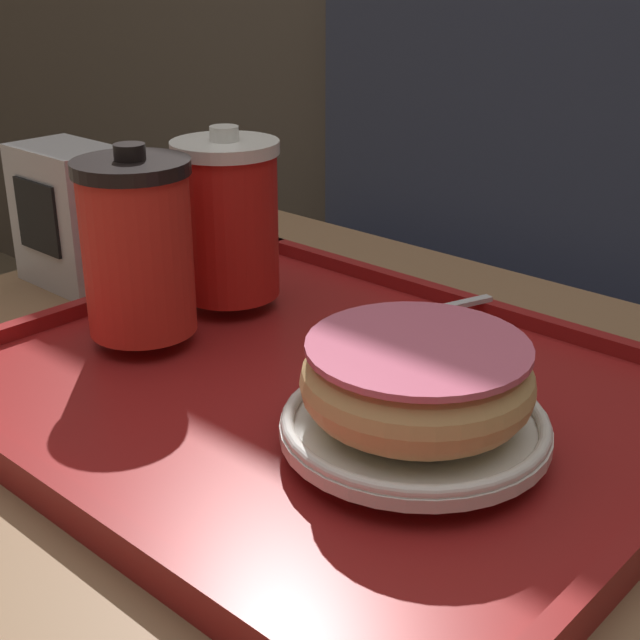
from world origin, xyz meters
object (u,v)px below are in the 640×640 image
spoon (386,320)px  napkin_dispenser (71,216)px  donut_chocolate_glazed (419,378)px  coffee_cup_rear (228,218)px  coffee_cup_front (137,246)px

spoon → napkin_dispenser: 0.32m
donut_chocolate_glazed → spoon: size_ratio=0.98×
donut_chocolate_glazed → coffee_cup_rear: bearing=162.1°
napkin_dispenser → coffee_cup_rear: bearing=11.7°
donut_chocolate_glazed → napkin_dispenser: 0.43m
donut_chocolate_glazed → napkin_dispenser: bearing=173.9°
coffee_cup_rear → donut_chocolate_glazed: size_ratio=1.02×
coffee_cup_rear → spoon: 0.15m
spoon → coffee_cup_rear: bearing=-58.1°
spoon → napkin_dispenser: size_ratio=1.09×
napkin_dispenser → donut_chocolate_glazed: bearing=-6.1°
coffee_cup_front → napkin_dispenser: size_ratio=1.10×
coffee_cup_front → spoon: coffee_cup_front is taller
coffee_cup_front → donut_chocolate_glazed: bearing=3.1°
coffee_cup_front → coffee_cup_rear: (-0.01, 0.10, -0.00)m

